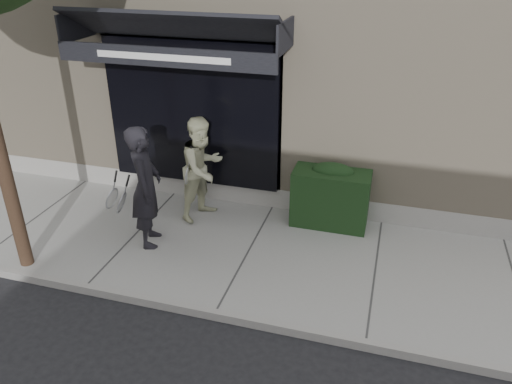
% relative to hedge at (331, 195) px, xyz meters
% --- Properties ---
extents(ground, '(80.00, 80.00, 0.00)m').
position_rel_hedge_xyz_m(ground, '(-1.10, -1.25, -0.66)').
color(ground, black).
rests_on(ground, ground).
extents(sidewalk, '(20.00, 3.00, 0.12)m').
position_rel_hedge_xyz_m(sidewalk, '(-1.10, -1.25, -0.60)').
color(sidewalk, gray).
rests_on(sidewalk, ground).
extents(curb, '(20.00, 0.10, 0.14)m').
position_rel_hedge_xyz_m(curb, '(-1.10, -2.80, -0.59)').
color(curb, gray).
rests_on(curb, ground).
extents(building_facade, '(14.30, 8.04, 5.64)m').
position_rel_hedge_xyz_m(building_facade, '(-1.11, 3.71, 2.08)').
color(building_facade, tan).
rests_on(building_facade, ground).
extents(hedge, '(1.30, 0.70, 1.14)m').
position_rel_hedge_xyz_m(hedge, '(0.00, 0.00, 0.00)').
color(hedge, black).
rests_on(hedge, sidewalk).
extents(pedestrian_front, '(0.86, 0.93, 2.01)m').
position_rel_hedge_xyz_m(pedestrian_front, '(-2.73, -1.45, 0.47)').
color(pedestrian_front, black).
rests_on(pedestrian_front, sidewalk).
extents(pedestrian_back, '(1.00, 1.11, 1.86)m').
position_rel_hedge_xyz_m(pedestrian_back, '(-2.20, -0.38, 0.39)').
color(pedestrian_back, beige).
rests_on(pedestrian_back, sidewalk).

